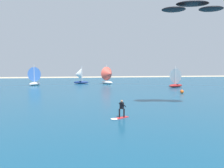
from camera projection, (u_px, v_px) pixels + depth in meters
ocean at (89, 87)px, 53.32m from camera, size 160.00×90.00×0.10m
kitesurfer at (120, 112)px, 20.61m from camera, size 1.95×1.52×1.67m
kite at (192, 7)px, 24.98m from camera, size 7.10×3.68×1.03m
sailboat_trailing at (36, 76)px, 57.97m from camera, size 4.19×4.70×5.28m
sailboat_mid_left at (79, 76)px, 62.86m from camera, size 4.33×3.71×4.96m
sailboat_heeled_over at (108, 75)px, 61.57m from camera, size 4.26×4.79×5.33m
sailboat_leading at (178, 78)px, 52.12m from camera, size 4.36×3.91×4.91m
marker_buoy at (182, 92)px, 39.94m from camera, size 0.66×0.66×0.66m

